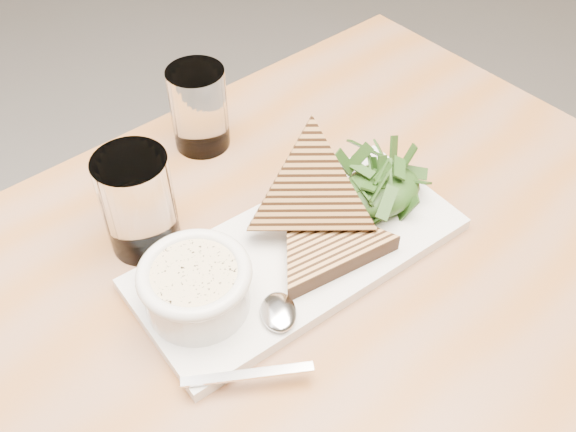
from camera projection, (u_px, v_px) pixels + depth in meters
table_top at (254, 367)px, 0.64m from camera, size 1.17×0.81×0.04m
table_leg_br at (372, 209)px, 1.31m from camera, size 0.06×0.06×0.70m
platter at (299, 253)px, 0.70m from camera, size 0.37×0.17×0.02m
soup_bowl at (197, 291)px, 0.63m from camera, size 0.10×0.10×0.04m
soup at (194, 275)px, 0.61m from camera, size 0.09×0.09×0.01m
bowl_rim at (194, 273)px, 0.61m from camera, size 0.11×0.11×0.01m
sandwich_flat at (324, 244)px, 0.69m from camera, size 0.18×0.18×0.02m
sandwich_lean at (312, 192)px, 0.68m from camera, size 0.23×0.23×0.18m
salad_base at (381, 189)px, 0.73m from camera, size 0.10×0.08×0.04m
arugula_pile at (382, 184)px, 0.73m from camera, size 0.11×0.10×0.05m
spoon_bowl at (279, 312)px, 0.63m from camera, size 0.06×0.06×0.01m
spoon_handle at (248, 374)px, 0.59m from camera, size 0.11×0.07×0.00m
glass_near at (138, 203)px, 0.68m from camera, size 0.08×0.08×0.12m
glass_far at (199, 108)px, 0.81m from camera, size 0.07×0.07×0.11m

